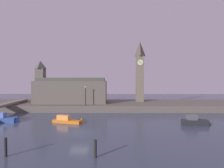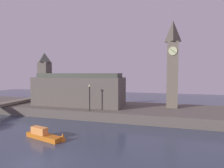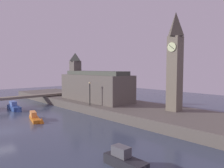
# 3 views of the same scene
# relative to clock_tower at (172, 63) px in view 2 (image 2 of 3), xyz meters

# --- Properties ---
(ground_plane) EXTENTS (120.00, 120.00, 0.00)m
(ground_plane) POSITION_rel_clock_tower_xyz_m (-11.50, -21.68, -9.42)
(ground_plane) COLOR #384256
(far_embankment) EXTENTS (70.00, 12.00, 1.50)m
(far_embankment) POSITION_rel_clock_tower_xyz_m (-11.50, -1.68, -8.67)
(far_embankment) COLOR #5B544C
(far_embankment) RESTS_ON ground
(clock_tower) EXTENTS (2.05, 2.11, 15.27)m
(clock_tower) POSITION_rel_clock_tower_xyz_m (0.00, 0.00, 0.00)
(clock_tower) COLOR #6B6051
(clock_tower) RESTS_ON far_embankment
(parliament_hall) EXTENTS (17.16, 6.09, 10.21)m
(parliament_hall) POSITION_rel_clock_tower_xyz_m (-17.55, -2.28, -4.87)
(parliament_hall) COLOR #5B544C
(parliament_hall) RESTS_ON far_embankment
(streetlamp) EXTENTS (0.36, 0.36, 4.24)m
(streetlamp) POSITION_rel_clock_tower_xyz_m (-12.87, -6.88, -5.31)
(streetlamp) COLOR black
(streetlamp) RESTS_ON far_embankment
(boat_patrol_orange) EXTENTS (5.59, 2.33, 1.67)m
(boat_patrol_orange) POSITION_rel_clock_tower_xyz_m (-14.18, -16.36, -8.99)
(boat_patrol_orange) COLOR orange
(boat_patrol_orange) RESTS_ON ground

